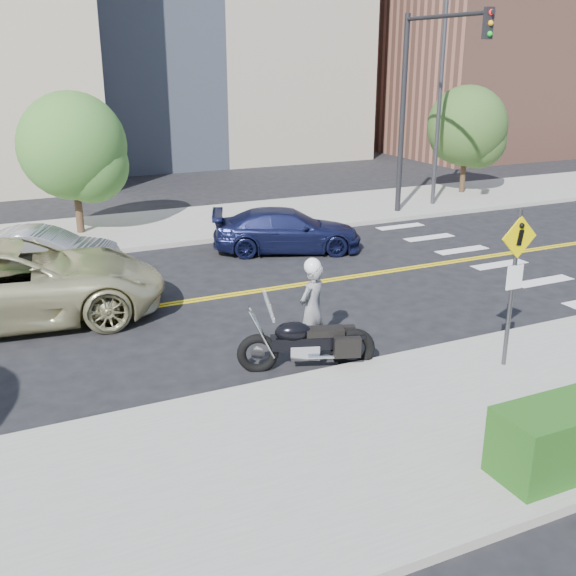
% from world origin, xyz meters
% --- Properties ---
extents(ground_plane, '(120.00, 120.00, 0.00)m').
position_xyz_m(ground_plane, '(0.00, 0.00, 0.00)').
color(ground_plane, black).
rests_on(ground_plane, ground).
extents(sidewalk_near, '(60.00, 5.00, 0.15)m').
position_xyz_m(sidewalk_near, '(0.00, -7.50, 0.07)').
color(sidewalk_near, '#9E9B91').
rests_on(sidewalk_near, ground_plane).
extents(sidewalk_far, '(60.00, 5.00, 0.15)m').
position_xyz_m(sidewalk_far, '(0.00, 7.50, 0.07)').
color(sidewalk_far, '#9E9B91').
rests_on(sidewalk_far, ground_plane).
extents(building_right, '(14.00, 12.00, 12.00)m').
position_xyz_m(building_right, '(26.00, 20.00, 6.00)').
color(building_right, '#8C5947').
rests_on(building_right, ground_plane).
extents(lamp_post, '(0.16, 0.16, 8.00)m').
position_xyz_m(lamp_post, '(12.00, 6.50, 4.15)').
color(lamp_post, '#4C4C51').
rests_on(lamp_post, sidewalk_far).
extents(traffic_light, '(0.28, 4.50, 7.00)m').
position_xyz_m(traffic_light, '(10.00, 5.08, 4.67)').
color(traffic_light, black).
rests_on(traffic_light, sidewalk_far).
extents(pedestrian_sign, '(0.78, 0.08, 3.00)m').
position_xyz_m(pedestrian_sign, '(4.20, -6.31, 1.96)').
color(pedestrian_sign, '#4C4C51').
rests_on(pedestrian_sign, sidewalk_near).
extents(motorcyclist, '(0.82, 0.72, 2.00)m').
position_xyz_m(motorcyclist, '(1.28, -3.97, 1.00)').
color(motorcyclist, '#B2B2B7').
rests_on(motorcyclist, ground).
extents(motorcycle, '(2.67, 1.56, 1.56)m').
position_xyz_m(motorcycle, '(0.86, -4.60, 0.78)').
color(motorcycle, black).
rests_on(motorcycle, ground).
extents(suv, '(6.94, 3.76, 1.85)m').
position_xyz_m(suv, '(-3.99, 0.38, 0.92)').
color(suv, beige).
rests_on(suv, ground).
extents(parked_car_silver, '(4.23, 2.72, 1.32)m').
position_xyz_m(parked_car_silver, '(-3.05, 3.65, 0.66)').
color(parked_car_silver, '#A1A2A8').
rests_on(parked_car_silver, ground).
extents(parked_car_blue, '(4.90, 3.32, 1.32)m').
position_xyz_m(parked_car_blue, '(4.02, 3.13, 0.66)').
color(parked_car_blue, '#171D47').
rests_on(parked_car_blue, ground).
extents(tree_far_a, '(3.46, 3.46, 4.72)m').
position_xyz_m(tree_far_a, '(-1.48, 7.67, 2.99)').
color(tree_far_a, '#382619').
rests_on(tree_far_a, ground).
extents(tree_far_b, '(3.35, 3.35, 4.63)m').
position_xyz_m(tree_far_b, '(14.65, 8.00, 2.95)').
color(tree_far_b, '#382619').
rests_on(tree_far_b, ground).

